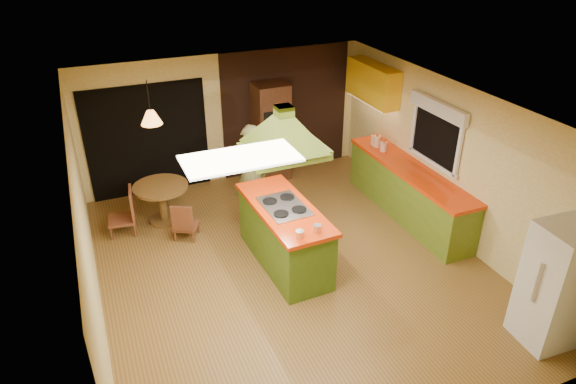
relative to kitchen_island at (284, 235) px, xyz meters
name	(u,v)px	position (x,y,z in m)	size (l,w,h in m)	color
ground	(292,265)	(0.07, -0.12, -0.50)	(6.50, 6.50, 0.00)	olive
room_walls	(292,193)	(0.07, -0.12, 0.75)	(5.50, 6.50, 6.50)	beige
ceiling_plane	(293,108)	(0.07, -0.12, 2.00)	(6.50, 6.50, 0.00)	silver
brick_panel	(286,111)	(1.32, 3.11, 0.75)	(2.64, 0.03, 2.50)	#381E14
nook_opening	(148,140)	(-1.43, 3.11, 0.55)	(2.20, 0.03, 2.10)	black
right_counter	(408,192)	(2.52, 0.48, -0.03)	(0.62, 3.05, 0.92)	olive
upper_cabinets	(373,83)	(2.64, 2.08, 1.45)	(0.34, 1.40, 0.70)	yellow
window_right	(437,122)	(2.77, 0.28, 1.28)	(0.12, 1.35, 1.06)	black
fluor_panel	(241,158)	(-1.03, -1.32, 1.99)	(1.20, 0.60, 0.03)	white
kitchen_island	(284,235)	(0.00, 0.00, 0.00)	(0.87, 2.00, 0.99)	#476B1A
range_hood	(284,124)	(0.00, 0.00, 1.75)	(1.11, 0.80, 0.80)	#506419
man	(251,175)	(-0.05, 1.33, 0.39)	(0.65, 0.43, 1.78)	brown
refrigerator	(557,286)	(2.39, -2.72, 0.31)	(0.66, 0.63, 1.62)	white
wall_oven	(271,132)	(0.88, 2.82, 0.47)	(0.65, 0.61, 1.93)	#4B2918
dining_table	(162,196)	(-1.46, 1.92, -0.01)	(0.92, 0.92, 0.70)	brown
chair_left	(121,212)	(-2.16, 1.82, -0.10)	(0.44, 0.44, 0.80)	brown
chair_near	(186,220)	(-1.21, 1.27, -0.16)	(0.37, 0.37, 0.67)	brown
pendant_lamp	(151,118)	(-1.46, 1.92, 1.40)	(0.34, 0.34, 0.22)	#FF9E3F
canister_large	(377,141)	(2.47, 1.50, 0.53)	(0.14, 0.14, 0.21)	#F6E5C6
canister_medium	(374,140)	(2.47, 1.60, 0.51)	(0.13, 0.13, 0.18)	#FEEECC
canister_small	(384,146)	(2.47, 1.28, 0.51)	(0.13, 0.13, 0.17)	#F9E3C9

